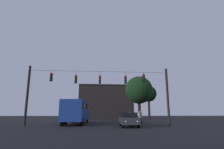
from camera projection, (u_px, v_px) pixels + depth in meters
ground_plane at (99, 122)px, 28.90m from camera, size 168.00×168.00×0.00m
overhead_signal_span at (100, 90)px, 21.57m from camera, size 16.92×0.44×6.96m
city_bus at (77, 110)px, 25.23m from camera, size 2.88×11.08×3.00m
car_near_right at (129, 119)px, 19.63m from camera, size 1.96×4.39×1.52m
pedestrian_crossing_left at (141, 117)px, 22.78m from camera, size 0.25×0.36×1.74m
pedestrian_crossing_center at (129, 117)px, 23.36m from camera, size 0.27×0.38×1.61m
pedestrian_crossing_right at (140, 117)px, 23.81m from camera, size 0.35×0.42×1.73m
corner_building at (106, 102)px, 51.54m from camera, size 14.62×8.44×9.10m
tree_left_silhouette at (148, 94)px, 42.77m from camera, size 3.78×3.78×7.89m
tree_behind_building at (139, 90)px, 30.90m from camera, size 4.68×4.68×7.68m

